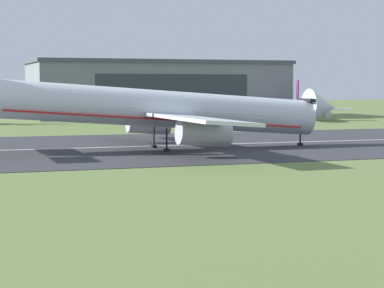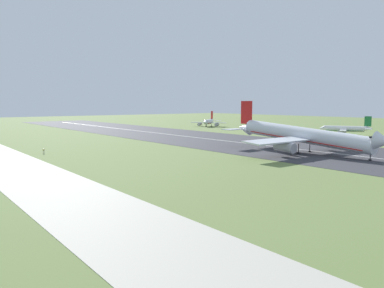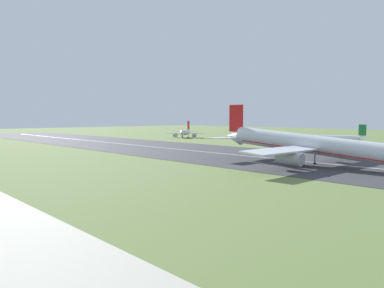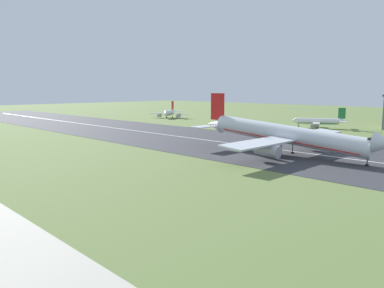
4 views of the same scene
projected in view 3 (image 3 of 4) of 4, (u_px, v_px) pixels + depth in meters
ground_plane at (78, 166)px, 95.09m from camera, size 678.17×678.17×0.00m
runway_strip at (216, 153)px, 129.61m from camera, size 438.17×52.28×0.06m
runway_centreline at (216, 153)px, 129.61m from camera, size 394.36×0.70×0.01m
airplane_landing at (307, 144)px, 97.16m from camera, size 55.33×50.07×16.23m
airplane_parked_west at (185, 133)px, 226.27m from camera, size 22.05×18.66×10.12m
airplane_parked_centre at (338, 139)px, 164.88m from camera, size 24.25×18.98×9.28m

